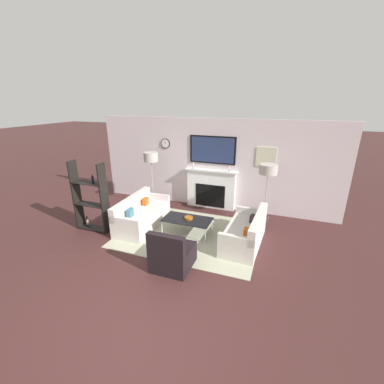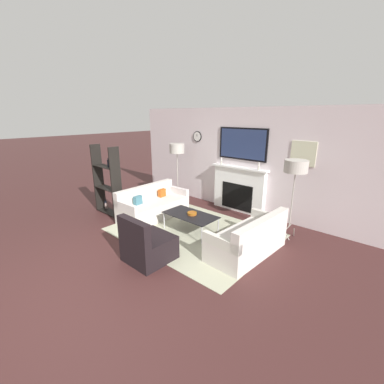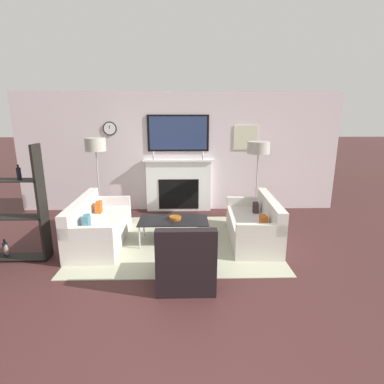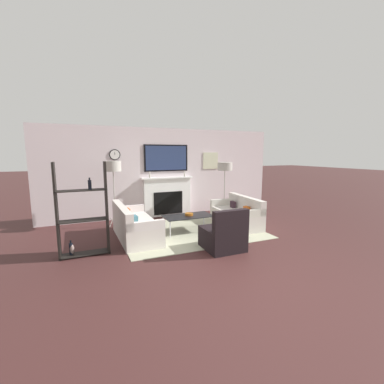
# 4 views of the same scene
# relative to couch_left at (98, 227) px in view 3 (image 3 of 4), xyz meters

# --- Properties ---
(ground_plane) EXTENTS (60.00, 60.00, 0.00)m
(ground_plane) POSITION_rel_couch_left_xyz_m (1.38, -2.46, -0.28)
(ground_plane) COLOR #3E201F
(fireplace_wall) EXTENTS (7.37, 0.28, 2.70)m
(fireplace_wall) POSITION_rel_couch_left_xyz_m (1.38, 1.92, 0.95)
(fireplace_wall) COLOR silver
(fireplace_wall) RESTS_ON ground_plane
(area_rug) EXTENTS (3.37, 2.59, 0.01)m
(area_rug) POSITION_rel_couch_left_xyz_m (1.38, 0.00, -0.28)
(area_rug) COLOR #A8A98D
(area_rug) RESTS_ON ground_plane
(couch_left) EXTENTS (0.85, 1.83, 0.78)m
(couch_left) POSITION_rel_couch_left_xyz_m (0.00, 0.00, 0.00)
(couch_left) COLOR beige
(couch_left) RESTS_ON ground_plane
(couch_right) EXTENTS (0.85, 1.68, 0.78)m
(couch_right) POSITION_rel_couch_left_xyz_m (2.76, -0.00, -0.00)
(couch_right) COLOR beige
(couch_right) RESTS_ON ground_plane
(armchair) EXTENTS (0.75, 0.77, 0.87)m
(armchair) POSITION_rel_couch_left_xyz_m (1.53, -1.40, 0.00)
(armchair) COLOR black
(armchair) RESTS_ON ground_plane
(coffee_table) EXTENTS (1.20, 0.63, 0.42)m
(coffee_table) POSITION_rel_couch_left_xyz_m (1.32, -0.03, 0.11)
(coffee_table) COLOR black
(coffee_table) RESTS_ON ground_plane
(decorative_bowl) EXTENTS (0.21, 0.21, 0.06)m
(decorative_bowl) POSITION_rel_couch_left_xyz_m (1.35, -0.01, 0.17)
(decorative_bowl) COLOR #974D17
(decorative_bowl) RESTS_ON coffee_table
(floor_lamp_left) EXTENTS (0.41, 0.41, 1.75)m
(floor_lamp_left) POSITION_rel_couch_left_xyz_m (-0.29, 1.18, 1.30)
(floor_lamp_left) COLOR #9E998E
(floor_lamp_left) RESTS_ON ground_plane
(floor_lamp_right) EXTENTS (0.46, 0.46, 1.67)m
(floor_lamp_right) POSITION_rel_couch_left_xyz_m (3.04, 1.18, 1.24)
(floor_lamp_right) COLOR #9E998E
(floor_lamp_right) RESTS_ON ground_plane
(shelf_unit) EXTENTS (0.90, 0.28, 1.79)m
(shelf_unit) POSITION_rel_couch_left_xyz_m (-1.07, -0.60, 0.53)
(shelf_unit) COLOR black
(shelf_unit) RESTS_ON ground_plane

